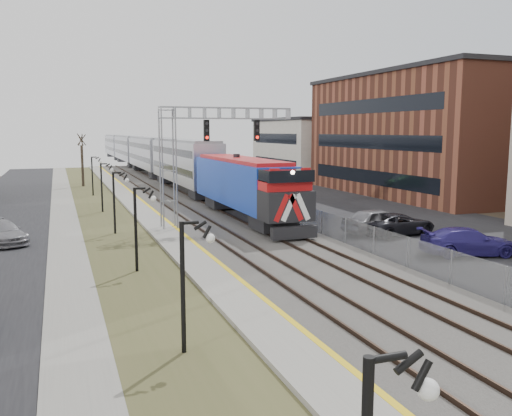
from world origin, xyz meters
TOP-DOWN VIEW (x-y plane):
  - sidewalk at (-7.00, 35.00)m, footprint 2.00×120.00m
  - grass_median at (-4.00, 35.00)m, footprint 4.00×120.00m
  - platform at (-1.00, 35.00)m, footprint 2.00×120.00m
  - ballast_bed at (4.00, 35.00)m, footprint 8.00×120.00m
  - parking_lot at (16.00, 35.00)m, footprint 16.00×120.00m
  - platform_edge at (-0.12, 35.00)m, footprint 0.24×120.00m
  - track_near at (2.00, 35.00)m, footprint 1.58×120.00m
  - track_far at (5.50, 35.00)m, footprint 1.58×120.00m
  - train at (5.50, 77.14)m, footprint 3.00×108.65m
  - signal_gantry at (1.22, 27.99)m, footprint 9.00×1.07m
  - lampposts at (-4.00, 18.29)m, footprint 0.14×62.14m
  - fence at (8.20, 35.00)m, footprint 0.04×120.00m
  - buildings_east at (30.00, 31.18)m, footprint 16.00×76.00m
  - car_lot_c at (12.85, 21.51)m, footprint 5.29×3.06m
  - car_lot_d at (12.96, 15.37)m, footprint 5.41×3.34m
  - car_lot_e at (11.82, 22.33)m, footprint 5.09×2.77m
  - car_lot_f at (13.16, 45.78)m, footprint 4.61×2.41m
  - car_street_b at (-10.50, 27.18)m, footprint 3.45×4.87m
  - car_lot_g at (12.88, 46.42)m, footprint 4.67×2.29m

SIDE VIEW (x-z plane):
  - parking_lot at x=16.00m, z-range 0.00..0.04m
  - grass_median at x=-4.00m, z-range 0.00..0.06m
  - sidewalk at x=-7.00m, z-range 0.00..0.08m
  - ballast_bed at x=4.00m, z-range 0.00..0.20m
  - platform at x=-1.00m, z-range 0.00..0.24m
  - platform_edge at x=-0.12m, z-range 0.24..0.25m
  - track_near at x=2.00m, z-range 0.20..0.35m
  - track_far at x=5.50m, z-range 0.20..0.35m
  - car_street_b at x=-10.50m, z-range 0.00..1.31m
  - car_lot_c at x=12.85m, z-range 0.00..1.39m
  - car_lot_f at x=13.16m, z-range 0.00..1.45m
  - car_lot_d at x=12.96m, z-range 0.00..1.46m
  - car_lot_g at x=12.88m, z-range 0.00..1.47m
  - fence at x=8.20m, z-range 0.00..1.60m
  - car_lot_e at x=11.82m, z-range 0.00..1.64m
  - lampposts at x=-4.00m, z-range 0.00..4.00m
  - train at x=5.50m, z-range 0.28..5.60m
  - signal_gantry at x=1.22m, z-range 1.51..9.66m
  - buildings_east at x=30.00m, z-range -1.19..13.81m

